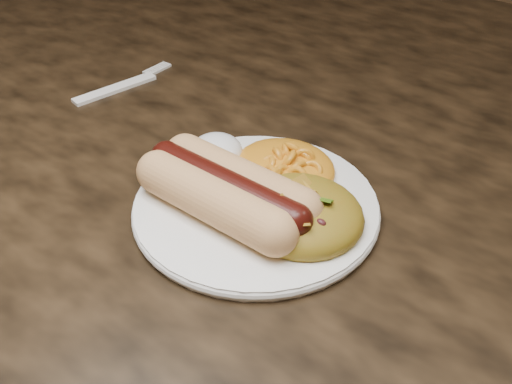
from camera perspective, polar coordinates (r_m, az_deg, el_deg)
The scene contains 7 objects.
table at distance 0.67m, azimuth 8.38°, elevation -0.78°, with size 1.60×0.90×0.75m.
plate at distance 0.50m, azimuth 0.00°, elevation -1.38°, with size 0.20×0.20×0.01m, color white.
hotdog at distance 0.48m, azimuth -2.81°, elevation 0.24°, with size 0.13×0.07×0.04m.
mac_and_cheese at distance 0.52m, azimuth 2.79°, elevation 3.58°, with size 0.09×0.08×0.04m, color orange.
sour_cream at distance 0.54m, azimuth -3.84°, elevation 4.47°, with size 0.05×0.05×0.03m, color white.
taco_salad at distance 0.47m, azimuth 4.31°, elevation -1.14°, with size 0.10×0.10×0.05m.
fork at distance 0.70m, azimuth -13.28°, elevation 9.55°, with size 0.02×0.13×0.00m, color white.
Camera 1 is at (0.25, -0.47, 1.07)m, focal length 42.00 mm.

